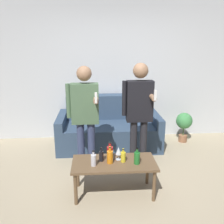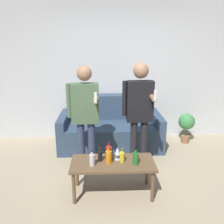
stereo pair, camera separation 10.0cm
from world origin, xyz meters
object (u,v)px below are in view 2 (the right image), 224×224
object	(u,v)px
person_standing_left	(85,111)
person_standing_right	(139,109)
couch	(110,128)
coffee_table	(113,166)
bottle_orange	(109,153)

from	to	relation	value
person_standing_left	person_standing_right	distance (m)	0.78
couch	coffee_table	bearing A→B (deg)	-90.90
couch	person_standing_right	world-z (taller)	person_standing_right
couch	person_standing_left	world-z (taller)	person_standing_left
person_standing_right	person_standing_left	bearing A→B (deg)	178.73
couch	person_standing_left	xyz separation A→B (m)	(-0.40, -0.96, 0.62)
couch	bottle_orange	distance (m)	1.53
bottle_orange	person_standing_left	xyz separation A→B (m)	(-0.32, 0.55, 0.40)
couch	bottle_orange	world-z (taller)	couch
couch	bottle_orange	xyz separation A→B (m)	(-0.07, -1.51, 0.22)
couch	coffee_table	size ratio (longest dim) A/B	1.76
coffee_table	couch	bearing A→B (deg)	89.10
person_standing_left	person_standing_right	bearing A→B (deg)	-1.27
coffee_table	person_standing_right	world-z (taller)	person_standing_right
person_standing_left	person_standing_right	size ratio (longest dim) A/B	0.98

